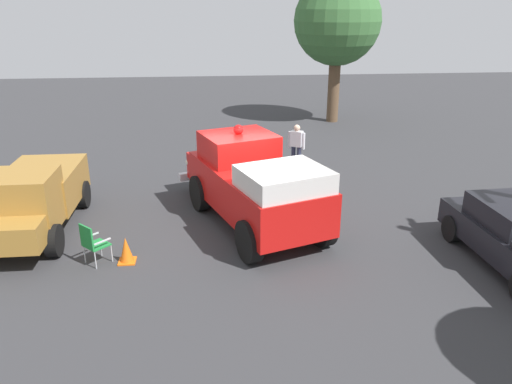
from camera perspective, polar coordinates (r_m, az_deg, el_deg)
ground_plane at (r=13.88m, az=-0.61°, el=-3.43°), size 60.00×60.00×0.00m
vintage_fire_truck at (r=13.38m, az=-0.43°, el=1.15°), size 6.33×4.09×2.59m
parked_pickup at (r=14.21m, az=-24.46°, el=-0.50°), size 4.81×2.05×1.90m
lawn_chair_near_truck at (r=16.89m, az=-4.49°, el=3.17°), size 0.57×0.58×1.02m
lawn_chair_spare at (r=12.05m, az=-18.42°, el=-5.44°), size 0.69×0.69×1.02m
spectator_seated at (r=16.74m, az=-4.56°, el=3.38°), size 0.58×0.45×1.29m
spectator_standing at (r=18.04m, az=4.70°, el=5.55°), size 0.44×0.60×1.68m
oak_tree_distant at (r=25.65m, az=9.37°, el=18.79°), size 4.25×4.25×7.06m
traffic_cone at (r=12.06m, az=-14.75°, el=-6.51°), size 0.40×0.40×0.64m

